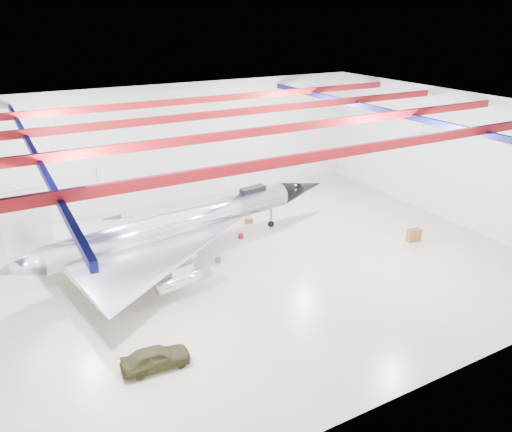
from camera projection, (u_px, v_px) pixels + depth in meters
floor at (239, 268)px, 35.32m from camera, size 40.00×40.00×0.00m
wall_back at (163, 146)px, 45.39m from camera, size 40.00×0.00×40.00m
wall_right at (448, 156)px, 42.17m from camera, size 0.00×30.00×30.00m
ceiling at (237, 113)px, 31.15m from camera, size 40.00×40.00×0.00m
ceiling_structure at (237, 123)px, 31.40m from camera, size 39.50×29.50×1.08m
jet_aircraft at (179, 226)px, 36.15m from camera, size 27.03×17.83×7.40m
jeep at (156, 358)px, 25.27m from camera, size 3.59×1.65×1.19m
desk at (414, 235)px, 39.33m from camera, size 1.16×0.70×1.00m
toolbox_red at (145, 229)px, 41.24m from camera, size 0.59×0.51×0.36m
engine_drum at (218, 260)px, 36.11m from camera, size 0.45×0.45×0.37m
parts_bin at (249, 221)px, 42.78m from camera, size 0.68×0.57×0.43m
tool_chest at (241, 236)px, 39.94m from camera, size 0.43×0.43×0.38m
oil_barrel at (171, 248)px, 37.85m from camera, size 0.74×0.67×0.42m
spares_box at (236, 217)px, 43.74m from camera, size 0.53×0.53×0.37m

